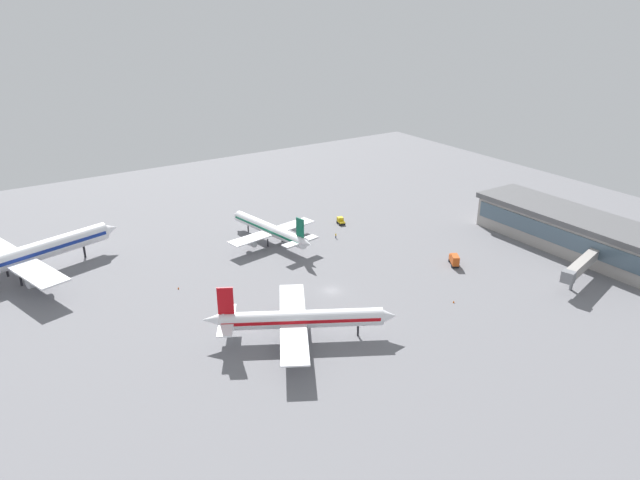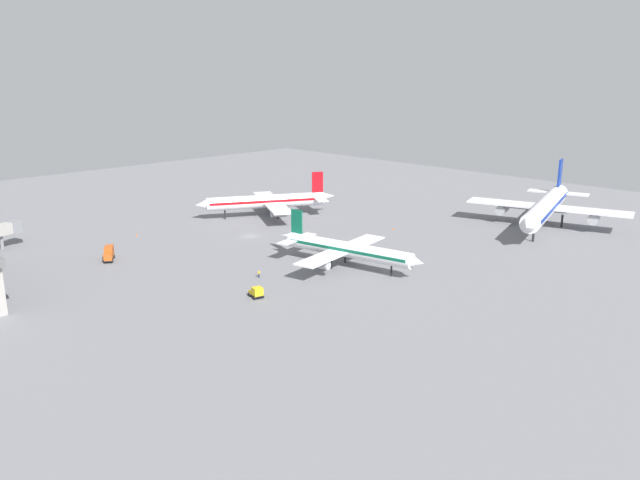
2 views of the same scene
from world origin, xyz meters
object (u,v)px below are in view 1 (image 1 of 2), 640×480
(catering_truck, at_px, (454,260))
(baggage_tug, at_px, (341,221))
(safety_cone_near_gate, at_px, (178,288))
(airplane_taxiing, at_px, (22,256))
(airplane_distant, at_px, (270,229))
(safety_cone_mid_apron, at_px, (454,302))
(airplane_at_gate, at_px, (299,319))
(ground_crew_worker, at_px, (336,236))

(catering_truck, height_order, baggage_tug, catering_truck)
(baggage_tug, height_order, safety_cone_near_gate, baggage_tug)
(airplane_taxiing, xyz_separation_m, safety_cone_near_gate, (-29.94, -32.70, -6.03))
(airplane_distant, height_order, safety_cone_mid_apron, airplane_distant)
(airplane_at_gate, xyz_separation_m, catering_truck, (8.87, -57.77, -3.17))
(airplane_taxiing, distance_m, baggage_tug, 97.72)
(airplane_taxiing, relative_size, baggage_tug, 15.75)
(baggage_tug, relative_size, ground_crew_worker, 2.13)
(airplane_at_gate, xyz_separation_m, ground_crew_worker, (44.47, -40.71, -4.01))
(safety_cone_mid_apron, bearing_deg, airplane_distant, 18.13)
(airplane_at_gate, relative_size, airplane_taxiing, 0.71)
(ground_crew_worker, xyz_separation_m, safety_cone_near_gate, (-6.37, 55.23, -0.55))
(airplane_at_gate, bearing_deg, safety_cone_mid_apron, 19.12)
(airplane_at_gate, distance_m, safety_cone_near_gate, 41.03)
(airplane_taxiing, xyz_separation_m, safety_cone_mid_apron, (-75.43, -88.55, -6.03))
(catering_truck, bearing_deg, baggage_tug, 43.84)
(baggage_tug, bearing_deg, airplane_at_gate, 151.41)
(baggage_tug, xyz_separation_m, safety_cone_near_gate, (-16.01, 63.88, -0.86))
(airplane_distant, height_order, catering_truck, airplane_distant)
(airplane_taxiing, xyz_separation_m, airplane_distant, (-15.01, -68.76, -2.02))
(safety_cone_near_gate, bearing_deg, airplane_at_gate, -159.14)
(airplane_distant, distance_m, safety_cone_near_gate, 39.24)
(airplane_taxiing, distance_m, ground_crew_worker, 91.20)
(airplane_at_gate, bearing_deg, airplane_taxiing, 154.01)
(catering_truck, height_order, safety_cone_near_gate, catering_truck)
(ground_crew_worker, bearing_deg, airplane_at_gate, -89.49)
(baggage_tug, xyz_separation_m, safety_cone_mid_apron, (-61.50, 8.04, -0.86))
(safety_cone_near_gate, height_order, safety_cone_mid_apron, same)
(airplane_distant, xyz_separation_m, baggage_tug, (1.08, -27.82, -3.15))
(catering_truck, bearing_deg, airplane_distant, 72.68)
(safety_cone_near_gate, distance_m, safety_cone_mid_apron, 72.02)
(airplane_taxiing, bearing_deg, baggage_tug, -24.57)
(airplane_distant, distance_m, safety_cone_mid_apron, 63.70)
(baggage_tug, bearing_deg, safety_cone_near_gate, 117.85)
(catering_truck, bearing_deg, airplane_at_gate, 132.04)
(airplane_distant, bearing_deg, catering_truck, -150.68)
(airplane_distant, bearing_deg, safety_cone_near_gate, 102.44)
(airplane_distant, xyz_separation_m, ground_crew_worker, (-8.56, -19.17, -3.46))
(airplane_at_gate, bearing_deg, catering_truck, 37.98)
(airplane_taxiing, distance_m, safety_cone_near_gate, 44.75)
(safety_cone_mid_apron, bearing_deg, airplane_taxiing, 49.57)
(airplane_at_gate, xyz_separation_m, airplane_distant, (53.03, -21.54, -0.55))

